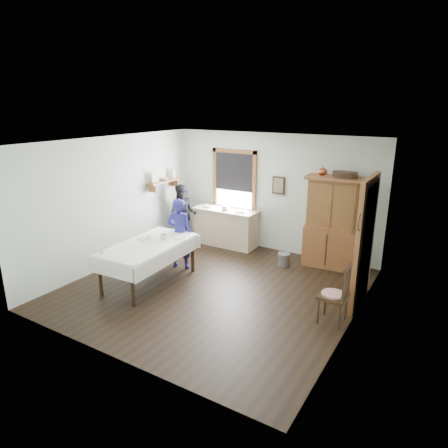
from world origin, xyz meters
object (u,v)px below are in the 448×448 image
at_px(dining_table, 149,263).
at_px(woman_blue, 180,236).
at_px(work_counter, 226,227).
at_px(spindle_chair, 334,294).
at_px(figure_dark, 183,216).
at_px(china_hutch, 331,223).
at_px(wicker_basket, 310,260).
at_px(pail, 284,259).

relative_size(dining_table, woman_blue, 1.43).
xyz_separation_m(work_counter, spindle_chair, (3.30, -2.21, 0.05)).
relative_size(work_counter, figure_dark, 1.16).
distance_m(china_hutch, figure_dark, 3.56).
bearing_deg(figure_dark, woman_blue, -76.13).
bearing_deg(wicker_basket, dining_table, -132.96).
xyz_separation_m(dining_table, figure_dark, (-0.84, 2.20, 0.28)).
xyz_separation_m(pail, wicker_basket, (0.45, 0.36, -0.05)).
bearing_deg(pail, dining_table, -131.37).
distance_m(work_counter, dining_table, 2.60).
bearing_deg(dining_table, china_hutch, 43.93).
xyz_separation_m(work_counter, woman_blue, (-0.09, -1.69, 0.24)).
bearing_deg(china_hutch, woman_blue, -151.22).
height_order(china_hutch, figure_dark, china_hutch).
bearing_deg(dining_table, figure_dark, 110.77).
xyz_separation_m(work_counter, figure_dark, (-0.97, -0.39, 0.23)).
relative_size(china_hutch, figure_dark, 1.42).
distance_m(work_counter, woman_blue, 1.71).
distance_m(wicker_basket, figure_dark, 3.22).
height_order(work_counter, figure_dark, figure_dark).
height_order(spindle_chair, wicker_basket, spindle_chair).
bearing_deg(china_hutch, dining_table, -139.88).
distance_m(pail, woman_blue, 2.26).
xyz_separation_m(spindle_chair, woman_blue, (-3.38, 0.52, 0.20)).
relative_size(wicker_basket, figure_dark, 0.22).
xyz_separation_m(dining_table, spindle_chair, (3.43, 0.38, 0.10)).
distance_m(work_counter, china_hutch, 2.61).
bearing_deg(work_counter, pail, -15.68).
xyz_separation_m(wicker_basket, figure_dark, (-3.15, -0.28, 0.59)).
relative_size(pail, wicker_basket, 0.89).
height_order(dining_table, spindle_chair, spindle_chair).
relative_size(china_hutch, spindle_chair, 1.94).
distance_m(work_counter, spindle_chair, 3.97).
xyz_separation_m(wicker_basket, woman_blue, (-2.26, -1.58, 0.60)).
relative_size(spindle_chair, pail, 3.69).
height_order(china_hutch, woman_blue, china_hutch).
height_order(woman_blue, figure_dark, woman_blue).
distance_m(dining_table, spindle_chair, 3.46).
bearing_deg(figure_dark, dining_table, -89.74).
distance_m(pail, wicker_basket, 0.58).
bearing_deg(pail, figure_dark, 178.29).
bearing_deg(figure_dark, china_hutch, -14.20).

